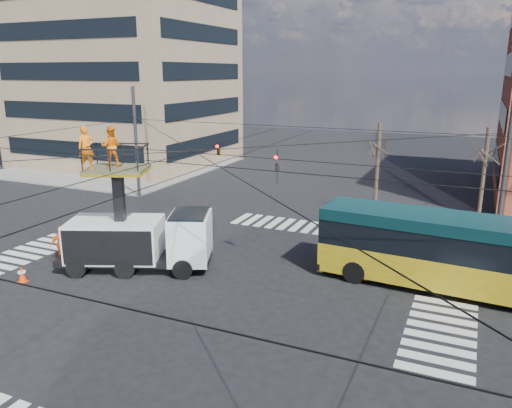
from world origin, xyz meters
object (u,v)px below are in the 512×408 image
at_px(traffic_cone, 22,274).
at_px(flagger, 366,262).
at_px(utility_truck, 138,225).
at_px(worker_ground, 61,245).
at_px(city_bus, 456,252).

distance_m(traffic_cone, flagger, 15.18).
xyz_separation_m(utility_truck, flagger, (9.98, 2.96, -1.29)).
distance_m(worker_ground, flagger, 14.41).
relative_size(traffic_cone, flagger, 0.43).
relative_size(utility_truck, traffic_cone, 10.08).
height_order(city_bus, worker_ground, city_bus).
height_order(utility_truck, city_bus, utility_truck).
distance_m(city_bus, traffic_cone, 18.72).
xyz_separation_m(city_bus, worker_ground, (-17.51, -4.29, -0.81)).
relative_size(city_bus, worker_ground, 6.25).
xyz_separation_m(utility_truck, worker_ground, (-3.90, -0.93, -1.22)).
height_order(utility_truck, traffic_cone, utility_truck).
relative_size(utility_truck, flagger, 4.32).
bearing_deg(worker_ground, traffic_cone, -152.98).
bearing_deg(utility_truck, flagger, -5.86).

